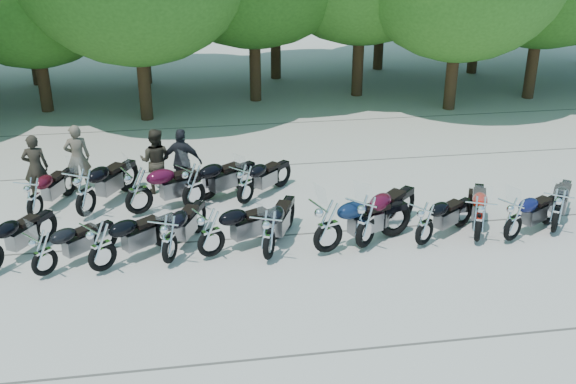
{
  "coord_description": "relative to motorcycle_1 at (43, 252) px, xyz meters",
  "views": [
    {
      "loc": [
        -2.16,
        -12.35,
        7.21
      ],
      "look_at": [
        0.0,
        1.5,
        1.1
      ],
      "focal_mm": 42.0,
      "sensor_mm": 36.0,
      "label": 1
    }
  ],
  "objects": [
    {
      "name": "motorcycle_8",
      "position": [
        8.17,
        0.08,
        0.01
      ],
      "size": [
        2.1,
        1.71,
        1.19
      ],
      "primitive_type": null,
      "rotation": [
        0.0,
        0.0,
        2.17
      ],
      "color": "black",
      "rests_on": "ground"
    },
    {
      "name": "rider_0",
      "position": [
        -0.85,
        4.19,
        0.29
      ],
      "size": [
        0.66,
        0.45,
        1.76
      ],
      "primitive_type": "imported",
      "rotation": [
        0.0,
        0.0,
        3.18
      ],
      "color": "black",
      "rests_on": "ground"
    },
    {
      "name": "rider_2",
      "position": [
        2.89,
        3.97,
        0.31
      ],
      "size": [
        1.13,
        0.73,
        1.79
      ],
      "primitive_type": "imported",
      "rotation": [
        0.0,
        0.0,
        2.84
      ],
      "color": "black",
      "rests_on": "ground"
    },
    {
      "name": "motorcycle_7",
      "position": [
        6.84,
        0.16,
        0.14
      ],
      "size": [
        2.36,
        2.35,
        1.44
      ],
      "primitive_type": null,
      "rotation": [
        0.0,
        0.0,
        2.35
      ],
      "color": "#3E081A",
      "rests_on": "ground"
    },
    {
      "name": "rider_3",
      "position": [
        0.13,
        4.71,
        0.32
      ],
      "size": [
        0.72,
        0.53,
        1.81
      ],
      "primitive_type": "imported",
      "rotation": [
        0.0,
        0.0,
        3.3
      ],
      "color": "brown",
      "rests_on": "ground"
    },
    {
      "name": "motorcycle_3",
      "position": [
        2.54,
        0.14,
        0.05
      ],
      "size": [
        1.52,
        2.33,
        1.27
      ],
      "primitive_type": null,
      "rotation": [
        0.0,
        0.0,
        2.73
      ],
      "color": "black",
      "rests_on": "ground"
    },
    {
      "name": "motorcycle_15",
      "position": [
        3.13,
        2.87,
        0.1
      ],
      "size": [
        2.39,
        1.99,
        1.36
      ],
      "primitive_type": null,
      "rotation": [
        0.0,
        0.0,
        2.19
      ],
      "color": "black",
      "rests_on": "ground"
    },
    {
      "name": "motorcycle_12",
      "position": [
        -0.7,
        2.86,
        0.03
      ],
      "size": [
        1.41,
        2.26,
        1.22
      ],
      "primitive_type": null,
      "rotation": [
        0.0,
        0.0,
        2.77
      ],
      "color": "#3D0813",
      "rests_on": "ground"
    },
    {
      "name": "motorcycle_16",
      "position": [
        4.43,
        2.93,
        0.02
      ],
      "size": [
        1.99,
        1.99,
        1.22
      ],
      "primitive_type": null,
      "rotation": [
        0.0,
        0.0,
        2.36
      ],
      "color": "black",
      "rests_on": "ground"
    },
    {
      "name": "motorcycle_9",
      "position": [
        9.44,
        0.09,
        0.05
      ],
      "size": [
        1.51,
        2.32,
        1.26
      ],
      "primitive_type": null,
      "rotation": [
        0.0,
        0.0,
        2.73
      ],
      "color": "#9F1005",
      "rests_on": "ground"
    },
    {
      "name": "motorcycle_6",
      "position": [
        5.96,
        0.06,
        0.14
      ],
      "size": [
        2.66,
        1.62,
        1.44
      ],
      "primitive_type": null,
      "rotation": [
        0.0,
        0.0,
        1.93
      ],
      "color": "#0C1936",
      "rests_on": "ground"
    },
    {
      "name": "motorcycle_1",
      "position": [
        0.0,
        0.0,
        0.0
      ],
      "size": [
        1.96,
        1.85,
        1.17
      ],
      "primitive_type": null,
      "rotation": [
        0.0,
        0.0,
        2.3
      ],
      "color": "black",
      "rests_on": "ground"
    },
    {
      "name": "motorcycle_5",
      "position": [
        4.66,
        -0.02,
        0.06
      ],
      "size": [
        1.55,
        2.39,
        1.3
      ],
      "primitive_type": null,
      "rotation": [
        0.0,
        0.0,
        2.74
      ],
      "color": "black",
      "rests_on": "ground"
    },
    {
      "name": "motorcycle_10",
      "position": [
        10.23,
        -0.03,
        0.02
      ],
      "size": [
        2.19,
        1.63,
        1.21
      ],
      "primitive_type": null,
      "rotation": [
        0.0,
        0.0,
        2.09
      ],
      "color": "#0D113B",
      "rests_on": "ground"
    },
    {
      "name": "ground",
      "position": [
        5.24,
        -0.39,
        -0.59
      ],
      "size": [
        90.0,
        90.0,
        0.0
      ],
      "primitive_type": "plane",
      "color": "#A09990",
      "rests_on": "ground"
    },
    {
      "name": "motorcycle_4",
      "position": [
        3.43,
        0.26,
        0.07
      ],
      "size": [
        2.39,
        1.64,
        1.31
      ],
      "primitive_type": null,
      "rotation": [
        0.0,
        0.0,
        2.02
      ],
      "color": "black",
      "rests_on": "ground"
    },
    {
      "name": "motorcycle_13",
      "position": [
        0.52,
        2.78,
        0.13
      ],
      "size": [
        1.93,
        2.57,
        1.43
      ],
      "primitive_type": null,
      "rotation": [
        0.0,
        0.0,
        2.62
      ],
      "color": "black",
      "rests_on": "ground"
    },
    {
      "name": "motorcycle_11",
      "position": [
        11.41,
        0.22,
        0.03
      ],
      "size": [
        1.84,
        2.16,
        1.24
      ],
      "primitive_type": null,
      "rotation": [
        0.0,
        0.0,
        2.51
      ],
      "color": "black",
      "rests_on": "ground"
    },
    {
      "name": "motorcycle_2",
      "position": [
        1.16,
        -0.01,
        0.07
      ],
      "size": [
        2.26,
        1.95,
        1.3
      ],
      "primitive_type": null,
      "rotation": [
        0.0,
        0.0,
        2.22
      ],
      "color": "black",
      "rests_on": "ground"
    },
    {
      "name": "motorcycle_14",
      "position": [
        1.79,
        2.69,
        0.12
      ],
      "size": [
        2.6,
        1.72,
        1.42
      ],
      "primitive_type": null,
      "rotation": [
        0.0,
        0.0,
        1.99
      ],
      "color": "#40081F",
      "rests_on": "ground"
    },
    {
      "name": "rider_1",
      "position": [
        2.19,
        4.18,
        0.29
      ],
      "size": [
        1.0,
        0.87,
        1.76
      ],
      "primitive_type": "imported",
      "rotation": [
        0.0,
        0.0,
        2.88
      ],
      "color": "#2B251C",
      "rests_on": "ground"
    }
  ]
}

